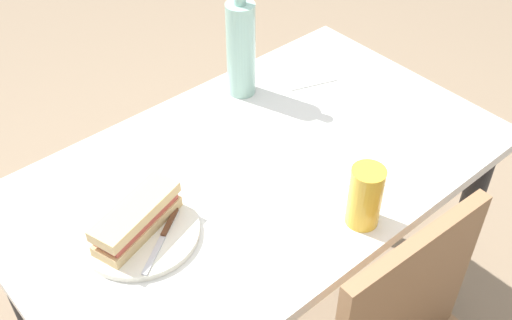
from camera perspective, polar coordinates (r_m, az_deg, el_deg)
The scene contains 7 objects.
dining_table at distance 1.54m, azimuth -0.00°, elevation -3.95°, with size 1.19×0.70×0.74m.
plate_near at distance 1.32m, azimuth -10.56°, elevation -6.53°, with size 0.25×0.25×0.01m, color silver.
baguette_sandwich_near at distance 1.29m, azimuth -10.78°, elevation -5.30°, with size 0.22×0.13×0.07m.
knife_near at distance 1.29m, azimuth -8.50°, elevation -6.88°, with size 0.15×0.11×0.01m.
water_bottle at distance 1.62m, azimuth -1.39°, elevation 10.26°, with size 0.08×0.08×0.33m.
beer_glass at distance 1.30m, azimuth 9.94°, elevation -3.31°, with size 0.07×0.07×0.14m, color gold.
paper_napkin at distance 1.77m, azimuth 4.37°, elevation 8.03°, with size 0.14×0.14×0.00m, color white.
Camera 1 is at (0.71, 0.81, 1.71)m, focal length 43.77 mm.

